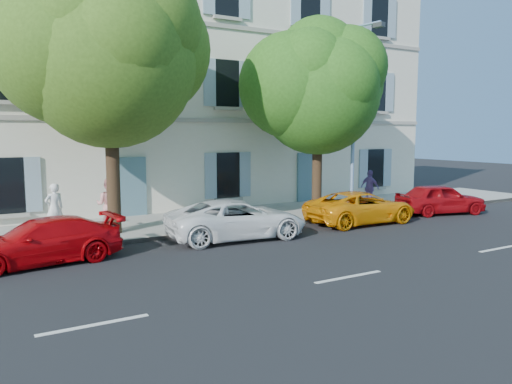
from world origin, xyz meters
TOP-DOWN VIEW (x-y plane):
  - ground at (0.00, 0.00)m, footprint 90.00×90.00m
  - sidewalk at (0.00, 4.45)m, footprint 36.00×4.50m
  - kerb at (0.00, 2.28)m, footprint 36.00×0.16m
  - building at (0.00, 10.20)m, footprint 28.00×7.00m
  - car_red_coupe at (-6.22, 1.07)m, footprint 4.32×2.12m
  - car_white_coupe at (-0.24, 1.26)m, footprint 4.83×2.56m
  - car_yellow_supercar at (5.19, 1.32)m, footprint 4.50×2.13m
  - car_red_hatchback at (9.64, 1.28)m, footprint 4.11×2.49m
  - tree_left at (-3.67, 3.49)m, footprint 5.61×5.61m
  - tree_right at (4.58, 3.32)m, footprint 4.94×4.94m
  - street_lamp at (5.81, 2.43)m, footprint 0.29×1.60m
  - pedestrian_a at (-5.38, 4.47)m, footprint 0.68×0.52m
  - pedestrian_b at (-3.73, 3.89)m, footprint 1.11×1.06m
  - pedestrian_c at (8.14, 3.99)m, footprint 0.60×1.01m

SIDE VIEW (x-z plane):
  - ground at x=0.00m, z-range 0.00..0.00m
  - sidewalk at x=0.00m, z-range 0.00..0.15m
  - kerb at x=0.00m, z-range 0.00..0.16m
  - car_red_coupe at x=-6.22m, z-range 0.00..1.21m
  - car_yellow_supercar at x=5.19m, z-range 0.00..1.24m
  - car_white_coupe at x=-0.24m, z-range 0.00..1.29m
  - car_red_hatchback at x=9.64m, z-range 0.00..1.31m
  - pedestrian_c at x=8.14m, z-range 0.15..1.77m
  - pedestrian_a at x=-5.38m, z-range 0.15..1.82m
  - pedestrian_b at x=-3.73m, z-range 0.15..1.96m
  - street_lamp at x=5.81m, z-range 0.65..8.15m
  - tree_right at x=4.58m, z-range 1.23..8.84m
  - tree_left at x=-3.67m, z-range 1.40..10.09m
  - building at x=0.00m, z-range 0.00..12.00m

